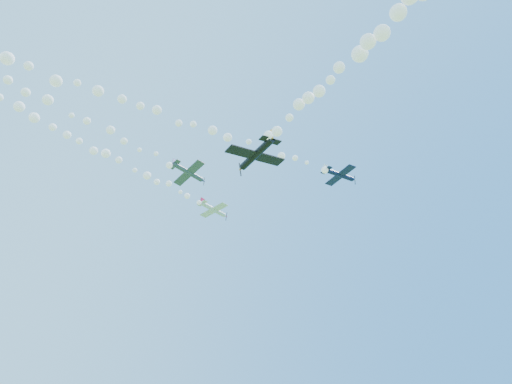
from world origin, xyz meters
TOP-DOWN VIEW (x-y plane):
  - plane_white at (4.63, 12.40)m, footprint 7.19×7.62m
  - plane_navy at (11.38, -15.64)m, footprint 6.31×6.64m
  - smoke_trail_navy at (-32.38, -8.04)m, footprint 83.85×16.45m
  - plane_grey at (-9.21, -3.55)m, footprint 6.19×6.55m
  - plane_black at (-5.99, -16.48)m, footprint 8.41×8.22m

SIDE VIEW (x-z plane):
  - plane_black at x=-5.99m, z-range 39.16..41.54m
  - plane_grey at x=-9.21m, z-range 43.46..45.59m
  - smoke_trail_navy at x=-32.38m, z-range 44.67..47.19m
  - plane_navy at x=11.38m, z-range 45.20..47.07m
  - plane_white at x=4.63m, z-range 51.41..53.75m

